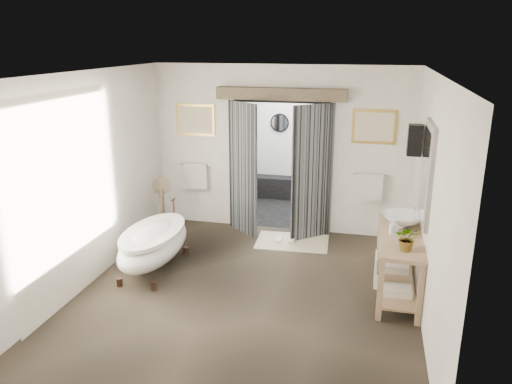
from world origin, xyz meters
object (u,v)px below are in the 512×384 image
Objects in this scene: vanity at (397,259)px; basin at (402,221)px; rug at (292,242)px; clawfoot_tub at (154,243)px.

basin reaches higher than vanity.
rug is 2.23m from basin.
basin is at bearing 80.61° from vanity.
basin is at bearing -34.19° from rug.
basin is (1.67, -1.14, 0.94)m from rug.
clawfoot_tub is 2.39m from rug.
clawfoot_tub is at bearing -169.92° from basin.
vanity is (3.45, 0.04, 0.09)m from clawfoot_tub.
clawfoot_tub is at bearing -140.80° from rug.
vanity reaches higher than rug.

